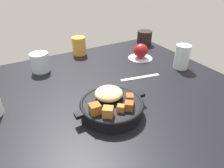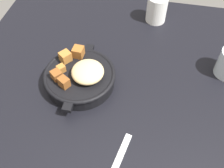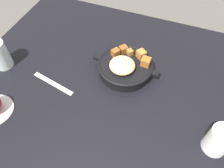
# 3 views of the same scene
# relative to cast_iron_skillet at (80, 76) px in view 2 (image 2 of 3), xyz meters

# --- Properties ---
(ground_plane) EXTENTS (1.02, 0.94, 0.02)m
(ground_plane) POSITION_rel_cast_iron_skillet_xyz_m (0.05, 0.10, -0.04)
(ground_plane) COLOR black
(cast_iron_skillet) EXTENTS (0.25, 0.20, 0.08)m
(cast_iron_skillet) POSITION_rel_cast_iron_skillet_xyz_m (0.00, 0.00, 0.00)
(cast_iron_skillet) COLOR black
(cast_iron_skillet) RESTS_ON ground_plane
(butter_knife) EXTENTS (0.17, 0.05, 0.00)m
(butter_knife) POSITION_rel_cast_iron_skillet_xyz_m (0.22, 0.15, -0.03)
(butter_knife) COLOR silver
(butter_knife) RESTS_ON ground_plane
(white_creamer_pitcher) EXTENTS (0.07, 0.07, 0.09)m
(white_creamer_pitcher) POSITION_rel_cast_iron_skillet_xyz_m (-0.34, 0.18, 0.02)
(white_creamer_pitcher) COLOR white
(white_creamer_pitcher) RESTS_ON ground_plane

